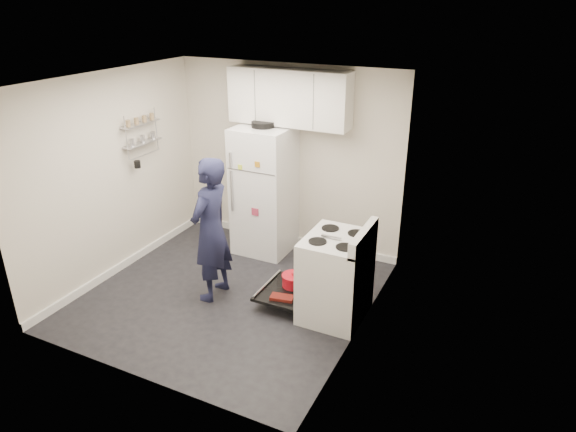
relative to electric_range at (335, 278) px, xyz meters
The scene contains 7 objects.
room 1.49m from the electric_range, behind, with size 3.21×3.21×2.51m.
electric_range is the anchor object (origin of this frame).
open_oven_door 0.64m from the electric_range, behind, with size 0.55×0.72×0.22m.
refrigerator 1.86m from the electric_range, 142.74° to the left, with size 0.72×0.74×1.80m.
upper_cabinets 2.38m from the electric_range, 132.27° to the left, with size 1.60×0.33×0.70m, color silver.
wall_shelf_rack 3.05m from the electric_range, behind, with size 0.14×0.60×0.61m.
person 1.49m from the electric_range, behind, with size 0.62×0.41×1.70m, color #181A36.
Camera 1 is at (2.91, -4.42, 3.29)m, focal length 32.00 mm.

